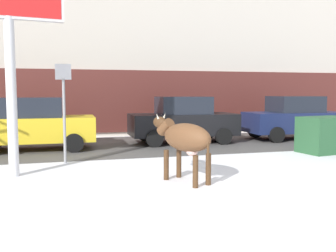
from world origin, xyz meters
TOP-DOWN VIEW (x-y plane):
  - ground_plane at (0.00, 0.00)m, footprint 120.00×120.00m
  - road_strip at (0.00, 7.76)m, footprint 60.00×5.60m
  - building_facade at (0.00, 13.84)m, footprint 44.00×6.10m
  - cow_brown at (-0.26, 1.72)m, footprint 1.16×1.90m
  - car_yellow_sedan at (-3.91, 7.56)m, footprint 4.22×2.01m
  - car_black_sedan at (1.70, 7.97)m, footprint 4.22×2.01m
  - car_navy_sedan at (6.66, 7.84)m, footprint 4.22×2.01m
  - dumpster at (5.59, 4.42)m, footprint 1.84×1.34m
  - street_sign at (-2.86, 4.81)m, footprint 0.44×0.08m

SIDE VIEW (x-z plane):
  - ground_plane at x=0.00m, z-range 0.00..0.00m
  - road_strip at x=0.00m, z-range 0.00..0.01m
  - dumpster at x=5.59m, z-range 0.00..1.20m
  - car_yellow_sedan at x=-3.91m, z-range -0.01..1.83m
  - car_black_sedan at x=1.70m, z-range -0.01..1.83m
  - car_navy_sedan at x=6.66m, z-range -0.01..1.83m
  - cow_brown at x=-0.26m, z-range 0.22..1.76m
  - street_sign at x=-2.86m, z-range 0.26..3.08m
  - building_facade at x=0.00m, z-range -0.02..12.98m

